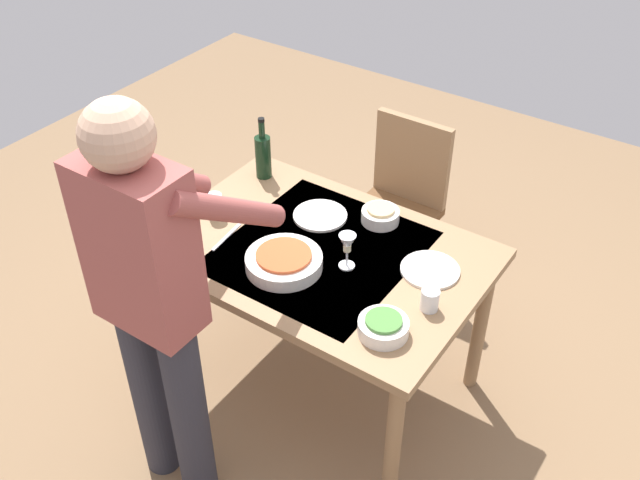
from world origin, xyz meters
TOP-DOWN VIEW (x-y plane):
  - ground_plane at (0.00, 0.00)m, footprint 6.00×6.00m
  - dining_table at (0.00, 0.00)m, footprint 1.30×0.90m
  - chair_near at (0.08, -0.83)m, footprint 0.40×0.40m
  - person_server at (0.19, 0.71)m, footprint 0.42×0.61m
  - wine_bottle at (0.52, -0.31)m, footprint 0.07×0.07m
  - wine_glass_left at (-0.14, 0.03)m, footprint 0.07×0.07m
  - water_cup_near_left at (-0.52, 0.06)m, footprint 0.07×0.07m
  - water_cup_near_right at (0.50, 0.06)m, footprint 0.07×0.07m
  - water_cup_far_left at (0.52, 0.37)m, footprint 0.07×0.07m
  - serving_bowl_pasta at (0.05, 0.17)m, footprint 0.30×0.30m
  - side_bowl_salad at (-0.44, 0.26)m, footprint 0.18×0.18m
  - side_bowl_bread at (-0.10, -0.30)m, footprint 0.16×0.16m
  - dinner_plate_near at (0.13, -0.19)m, footprint 0.23×0.23m
  - dinner_plate_far at (-0.42, -0.13)m, footprint 0.23×0.23m
  - table_knife at (0.36, 0.15)m, footprint 0.04×0.20m

SIDE VIEW (x-z plane):
  - ground_plane at x=0.00m, z-range 0.00..0.00m
  - chair_near at x=0.08m, z-range 0.07..0.98m
  - dining_table at x=0.00m, z-range 0.30..1.07m
  - table_knife at x=0.36m, z-range 0.77..0.78m
  - dinner_plate_near at x=0.13m, z-range 0.77..0.79m
  - dinner_plate_far at x=-0.42m, z-range 0.77..0.79m
  - serving_bowl_pasta at x=0.05m, z-range 0.77..0.84m
  - side_bowl_salad at x=-0.44m, z-range 0.77..0.84m
  - side_bowl_bread at x=-0.10m, z-range 0.77..0.84m
  - water_cup_near_left at x=-0.52m, z-range 0.77..0.86m
  - water_cup_far_left at x=0.52m, z-range 0.77..0.87m
  - water_cup_near_right at x=0.50m, z-range 0.77..0.88m
  - wine_glass_left at x=-0.14m, z-range 0.80..0.95m
  - wine_bottle at x=0.52m, z-range 0.74..1.03m
  - person_server at x=0.19m, z-range 0.12..1.81m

